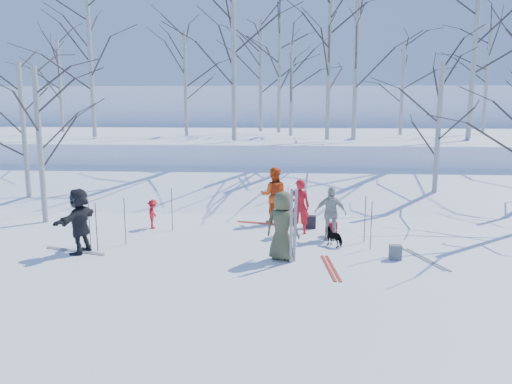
# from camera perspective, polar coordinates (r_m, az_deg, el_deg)

# --- Properties ---
(ground) EXTENTS (120.00, 120.00, 0.00)m
(ground) POSITION_cam_1_polar(r_m,az_deg,el_deg) (13.74, -0.42, -6.48)
(ground) COLOR white
(ground) RESTS_ON ground
(snow_ramp) EXTENTS (70.00, 9.49, 4.12)m
(snow_ramp) POSITION_cam_1_polar(r_m,az_deg,el_deg) (20.49, 1.03, -0.37)
(snow_ramp) COLOR white
(snow_ramp) RESTS_ON ground
(snow_plateau) EXTENTS (70.00, 18.00, 2.20)m
(snow_plateau) POSITION_cam_1_polar(r_m,az_deg,el_deg) (30.27, 1.97, 4.77)
(snow_plateau) COLOR white
(snow_plateau) RESTS_ON ground
(far_hill) EXTENTS (90.00, 30.00, 6.00)m
(far_hill) POSITION_cam_1_polar(r_m,az_deg,el_deg) (51.15, 2.77, 8.22)
(far_hill) COLOR white
(far_hill) RESTS_ON ground
(skier_olive_center) EXTENTS (1.00, 0.81, 1.77)m
(skier_olive_center) POSITION_cam_1_polar(r_m,az_deg,el_deg) (12.60, 3.01, -3.88)
(skier_olive_center) COLOR #494B2D
(skier_olive_center) RESTS_ON ground
(skier_red_north) EXTENTS (0.61, 0.40, 1.67)m
(skier_red_north) POSITION_cam_1_polar(r_m,az_deg,el_deg) (15.12, 5.00, -1.66)
(skier_red_north) COLOR red
(skier_red_north) RESTS_ON ground
(skier_redor_behind) EXTENTS (0.90, 0.71, 1.85)m
(skier_redor_behind) POSITION_cam_1_polar(r_m,az_deg,el_deg) (16.40, 2.04, -0.37)
(skier_redor_behind) COLOR #D44310
(skier_redor_behind) RESTS_ON ground
(skier_red_seated) EXTENTS (0.40, 0.63, 0.93)m
(skier_red_seated) POSITION_cam_1_polar(r_m,az_deg,el_deg) (16.07, -11.69, -2.48)
(skier_red_seated) COLOR red
(skier_red_seated) RESTS_ON ground
(skier_cream_east) EXTENTS (0.94, 0.46, 1.55)m
(skier_cream_east) POSITION_cam_1_polar(r_m,az_deg,el_deg) (14.62, 8.50, -2.41)
(skier_cream_east) COLOR beige
(skier_cream_east) RESTS_ON ground
(skier_grey_west) EXTENTS (0.84, 1.69, 1.74)m
(skier_grey_west) POSITION_cam_1_polar(r_m,az_deg,el_deg) (13.96, -19.53, -3.12)
(skier_grey_west) COLOR black
(skier_grey_west) RESTS_ON ground
(dog) EXTENTS (0.64, 0.64, 0.52)m
(dog) POSITION_cam_1_polar(r_m,az_deg,el_deg) (14.09, 9.00, -5.07)
(dog) COLOR black
(dog) RESTS_ON ground
(upright_ski_left) EXTENTS (0.07, 0.16, 1.90)m
(upright_ski_left) POSITION_cam_1_polar(r_m,az_deg,el_deg) (12.30, 4.05, -3.94)
(upright_ski_left) COLOR silver
(upright_ski_left) RESTS_ON ground
(upright_ski_right) EXTENTS (0.11, 0.23, 1.89)m
(upright_ski_right) POSITION_cam_1_polar(r_m,az_deg,el_deg) (12.38, 4.48, -3.85)
(upright_ski_right) COLOR silver
(upright_ski_right) RESTS_ON ground
(ski_pair_a) EXTENTS (0.57, 1.94, 0.02)m
(ski_pair_a) POSITION_cam_1_polar(r_m,az_deg,el_deg) (12.33, 8.53, -8.56)
(ski_pair_a) COLOR red
(ski_pair_a) RESTS_ON ground
(ski_pair_b) EXTENTS (1.08, 1.99, 0.02)m
(ski_pair_b) POSITION_cam_1_polar(r_m,az_deg,el_deg) (16.42, 1.04, -3.62)
(ski_pair_b) COLOR red
(ski_pair_b) RESTS_ON ground
(ski_pair_c) EXTENTS (1.37, 2.02, 0.02)m
(ski_pair_c) POSITION_cam_1_polar(r_m,az_deg,el_deg) (13.53, 18.77, -7.28)
(ski_pair_c) COLOR silver
(ski_pair_c) RESTS_ON ground
(ski_pair_d) EXTENTS (1.27, 2.01, 0.02)m
(ski_pair_d) POSITION_cam_1_polar(r_m,az_deg,el_deg) (14.35, -19.97, -6.34)
(ski_pair_d) COLOR silver
(ski_pair_d) RESTS_ON ground
(ski_pole_a) EXTENTS (0.02, 0.02, 1.34)m
(ski_pole_a) POSITION_cam_1_polar(r_m,az_deg,el_deg) (14.62, -18.52, -3.27)
(ski_pole_a) COLOR black
(ski_pole_a) RESTS_ON ground
(ski_pole_b) EXTENTS (0.02, 0.02, 1.34)m
(ski_pole_b) POSITION_cam_1_polar(r_m,az_deg,el_deg) (13.99, -17.77, -3.84)
(ski_pole_b) COLOR black
(ski_pole_b) RESTS_ON ground
(ski_pole_c) EXTENTS (0.02, 0.02, 1.34)m
(ski_pole_c) POSITION_cam_1_polar(r_m,az_deg,el_deg) (14.51, 12.34, -3.06)
(ski_pole_c) COLOR black
(ski_pole_c) RESTS_ON ground
(ski_pole_d) EXTENTS (0.02, 0.02, 1.34)m
(ski_pole_d) POSITION_cam_1_polar(r_m,az_deg,el_deg) (14.38, -14.75, -3.29)
(ski_pole_d) COLOR black
(ski_pole_d) RESTS_ON ground
(ski_pole_e) EXTENTS (0.02, 0.02, 1.34)m
(ski_pole_e) POSITION_cam_1_polar(r_m,az_deg,el_deg) (15.88, 3.66, -1.67)
(ski_pole_e) COLOR black
(ski_pole_e) RESTS_ON ground
(ski_pole_f) EXTENTS (0.02, 0.02, 1.34)m
(ski_pole_f) POSITION_cam_1_polar(r_m,az_deg,el_deg) (13.88, 13.03, -3.71)
(ski_pole_f) COLOR black
(ski_pole_f) RESTS_ON ground
(ski_pole_g) EXTENTS (0.02, 0.02, 1.34)m
(ski_pole_g) POSITION_cam_1_polar(r_m,az_deg,el_deg) (15.91, 2.16, -1.63)
(ski_pole_g) COLOR black
(ski_pole_g) RESTS_ON ground
(ski_pole_h) EXTENTS (0.02, 0.02, 1.34)m
(ski_pole_h) POSITION_cam_1_polar(r_m,az_deg,el_deg) (15.64, -9.59, -1.99)
(ski_pole_h) COLOR black
(ski_pole_h) RESTS_ON ground
(backpack_red) EXTENTS (0.32, 0.22, 0.42)m
(backpack_red) POSITION_cam_1_polar(r_m,az_deg,el_deg) (15.09, 8.64, -4.22)
(backpack_red) COLOR #A71927
(backpack_red) RESTS_ON ground
(backpack_grey) EXTENTS (0.30, 0.20, 0.38)m
(backpack_grey) POSITION_cam_1_polar(r_m,az_deg,el_deg) (13.25, 15.64, -6.66)
(backpack_grey) COLOR #54575C
(backpack_grey) RESTS_ON ground
(backpack_dark) EXTENTS (0.34, 0.24, 0.40)m
(backpack_dark) POSITION_cam_1_polar(r_m,az_deg,el_deg) (15.93, 6.23, -3.41)
(backpack_dark) COLOR black
(backpack_dark) RESTS_ON ground
(birch_plateau_a) EXTENTS (5.25, 5.25, 6.64)m
(birch_plateau_a) POSITION_cam_1_polar(r_m,az_deg,el_deg) (23.41, 11.35, 13.99)
(birch_plateau_a) COLOR silver
(birch_plateau_a) RESTS_ON snow_plateau
(birch_plateau_b) EXTENTS (6.60, 6.60, 8.57)m
(birch_plateau_b) POSITION_cam_1_polar(r_m,az_deg,el_deg) (25.81, 23.75, 15.13)
(birch_plateau_b) COLOR silver
(birch_plateau_b) RESTS_ON snow_plateau
(birch_plateau_c) EXTENTS (5.45, 5.45, 6.93)m
(birch_plateau_c) POSITION_cam_1_polar(r_m,az_deg,el_deg) (22.87, -2.58, 14.62)
(birch_plateau_c) COLOR silver
(birch_plateau_c) RESTS_ON snow_plateau
(birch_plateau_d) EXTENTS (4.97, 4.97, 6.24)m
(birch_plateau_d) POSITION_cam_1_polar(r_m,az_deg,el_deg) (29.37, 0.54, 13.04)
(birch_plateau_d) COLOR silver
(birch_plateau_d) RESTS_ON snow_plateau
(birch_plateau_e) EXTENTS (4.16, 4.16, 5.09)m
(birch_plateau_e) POSITION_cam_1_polar(r_m,az_deg,el_deg) (30.52, -21.48, 11.15)
(birch_plateau_e) COLOR silver
(birch_plateau_e) RESTS_ON snow_plateau
(birch_plateau_f) EXTENTS (4.21, 4.21, 5.16)m
(birch_plateau_f) POSITION_cam_1_polar(r_m,az_deg,el_deg) (25.91, -8.07, 12.09)
(birch_plateau_f) COLOR silver
(birch_plateau_f) RESTS_ON snow_plateau
(birch_plateau_g) EXTENTS (4.65, 4.65, 5.79)m
(birch_plateau_g) POSITION_cam_1_polar(r_m,az_deg,el_deg) (30.86, 24.87, 11.55)
(birch_plateau_g) COLOR silver
(birch_plateau_g) RESTS_ON snow_plateau
(birch_plateau_h) EXTENTS (3.89, 3.89, 4.71)m
(birch_plateau_h) POSITION_cam_1_polar(r_m,az_deg,el_deg) (27.24, 16.38, 11.21)
(birch_plateau_h) COLOR silver
(birch_plateau_h) RESTS_ON snow_plateau
(birch_plateau_i) EXTENTS (4.98, 4.98, 6.26)m
(birch_plateau_i) POSITION_cam_1_polar(r_m,az_deg,el_deg) (23.45, 8.31, 13.60)
(birch_plateau_i) COLOR silver
(birch_plateau_i) RESTS_ON snow_plateau
(birch_plateau_j) EXTENTS (3.88, 3.88, 4.68)m
(birch_plateau_j) POSITION_cam_1_polar(r_m,az_deg,el_deg) (25.73, 4.05, 11.64)
(birch_plateau_j) COLOR silver
(birch_plateau_j) RESTS_ON snow_plateau
(birch_plateau_k) EXTENTS (5.14, 5.14, 6.48)m
(birch_plateau_k) POSITION_cam_1_polar(r_m,az_deg,el_deg) (26.06, -18.34, 13.11)
(birch_plateau_k) COLOR silver
(birch_plateau_k) RESTS_ON snow_plateau
(birch_plateau_l) EXTENTS (5.09, 5.09, 6.42)m
(birch_plateau_l) POSITION_cam_1_polar(r_m,az_deg,el_deg) (28.28, 2.67, 13.31)
(birch_plateau_l) COLOR silver
(birch_plateau_l) RESTS_ON snow_plateau
(birch_edge_a) EXTENTS (4.14, 4.14, 5.06)m
(birch_edge_a) POSITION_cam_1_polar(r_m,az_deg,el_deg) (17.68, -23.47, 4.83)
(birch_edge_a) COLOR silver
(birch_edge_a) RESTS_ON ground
(birch_edge_d) EXTENTS (4.38, 4.38, 5.40)m
(birch_edge_d) POSITION_cam_1_polar(r_m,az_deg,el_deg) (20.90, -24.98, 5.92)
(birch_edge_d) COLOR silver
(birch_edge_d) RESTS_ON ground
(birch_edge_e) EXTENTS (4.36, 4.36, 5.37)m
(birch_edge_e) POSITION_cam_1_polar(r_m,az_deg,el_deg) (19.90, 20.08, 6.04)
(birch_edge_e) COLOR silver
(birch_edge_e) RESTS_ON ground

